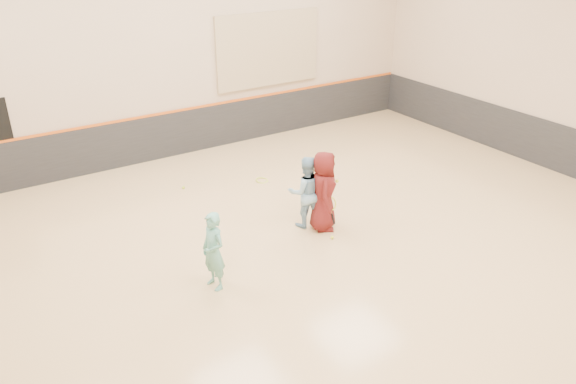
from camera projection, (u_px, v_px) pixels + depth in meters
room at (307, 214)px, 10.32m from camera, size 15.04×12.04×6.22m
wainscot_back at (179, 133)px, 14.92m from camera, size 14.90×0.04×1.20m
wainscot_right at (551, 146)px, 14.07m from camera, size 0.04×11.90×1.20m
accent_stripe at (177, 111)px, 14.64m from camera, size 14.90×0.03×0.06m
acoustic_panel at (268, 49)px, 15.45m from camera, size 3.20×0.08×2.00m
girl at (213, 251)px, 9.37m from camera, size 0.41×0.56×1.41m
instructor at (306, 192)px, 11.30m from camera, size 0.89×0.80×1.52m
young_man at (323, 191)px, 11.17m from camera, size 0.87×0.97×1.66m
held_racket at (329, 204)px, 11.27m from camera, size 0.39×0.39×0.62m
spare_racket at (262, 179)px, 13.58m from camera, size 0.67×0.67×0.13m
ball_under_racket at (332, 237)px, 11.10m from camera, size 0.07×0.07×0.07m
ball_in_hand at (337, 181)px, 11.11m from camera, size 0.07×0.07×0.07m
ball_beside_spare at (183, 188)px, 13.19m from camera, size 0.07×0.07×0.07m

